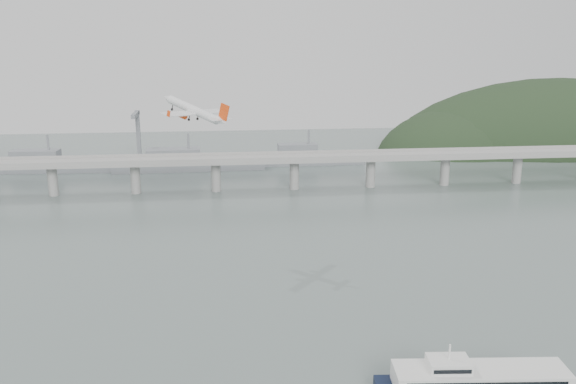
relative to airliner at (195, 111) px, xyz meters
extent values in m
plane|color=slate|center=(36.63, -79.83, -65.81)|extent=(900.00, 900.00, 0.00)
cube|color=gray|center=(36.63, 120.17, -45.81)|extent=(800.00, 22.00, 2.20)
cube|color=gray|center=(36.63, 109.67, -43.81)|extent=(800.00, 0.60, 1.80)
cube|color=gray|center=(36.63, 130.67, -43.81)|extent=(800.00, 0.60, 1.80)
cylinder|color=gray|center=(-93.37, 120.17, -56.31)|extent=(6.00, 6.00, 21.00)
cylinder|color=gray|center=(-43.37, 120.17, -56.31)|extent=(6.00, 6.00, 21.00)
cylinder|color=gray|center=(6.63, 120.17, -56.31)|extent=(6.00, 6.00, 21.00)
cylinder|color=gray|center=(56.63, 120.17, -56.31)|extent=(6.00, 6.00, 21.00)
cylinder|color=gray|center=(106.63, 120.17, -56.31)|extent=(6.00, 6.00, 21.00)
cylinder|color=gray|center=(156.63, 120.17, -56.31)|extent=(6.00, 6.00, 21.00)
cylinder|color=gray|center=(206.63, 120.17, -56.31)|extent=(6.00, 6.00, 21.00)
ellipsoid|color=black|center=(306.63, 250.17, -83.81)|extent=(320.00, 150.00, 156.00)
ellipsoid|color=black|center=(211.63, 240.17, -77.81)|extent=(140.00, 110.00, 96.00)
cube|color=slate|center=(-113.37, 190.17, -61.81)|extent=(95.67, 20.15, 8.00)
cube|color=slate|center=(-122.87, 190.17, -53.81)|extent=(33.90, 15.02, 8.00)
cylinder|color=slate|center=(-113.37, 190.17, -45.81)|extent=(1.60, 1.60, 14.00)
cube|color=slate|center=(-13.37, 185.17, -61.81)|extent=(110.55, 21.43, 8.00)
cube|color=slate|center=(-24.37, 185.17, -53.81)|extent=(39.01, 16.73, 8.00)
cylinder|color=slate|center=(-13.37, 185.17, -45.81)|extent=(1.60, 1.60, 14.00)
cube|color=slate|center=(76.63, 195.17, -61.81)|extent=(85.00, 13.60, 8.00)
cube|color=slate|center=(68.13, 195.17, -53.81)|extent=(29.75, 11.90, 8.00)
cylinder|color=slate|center=(76.63, 195.17, -45.81)|extent=(1.60, 1.60, 14.00)
cube|color=slate|center=(-53.37, 220.17, -45.81)|extent=(3.00, 3.00, 40.00)
cube|color=slate|center=(-53.37, 210.17, -27.81)|extent=(3.00, 28.00, 3.00)
cube|color=silver|center=(78.59, -118.37, -58.58)|extent=(47.52, 15.16, 5.56)
cube|color=black|center=(79.08, -112.77, -57.13)|extent=(42.13, 3.86, 1.11)
cube|color=black|center=(79.08, -112.77, -59.81)|extent=(42.13, 3.86, 1.11)
cube|color=silver|center=(69.72, -117.59, -54.35)|extent=(11.76, 8.73, 2.89)
cube|color=black|center=(69.38, -121.52, -54.35)|extent=(9.99, 1.01, 1.11)
cylinder|color=silver|center=(69.72, -117.59, -50.79)|extent=(0.60, 0.60, 4.45)
cylinder|color=silver|center=(-0.65, 0.60, 0.38)|extent=(22.14, 22.32, 10.47)
cone|color=silver|center=(-12.04, 10.96, 4.36)|extent=(5.91, 5.87, 4.51)
cone|color=silver|center=(11.21, -10.15, -3.24)|extent=(6.67, 6.41, 4.76)
cube|color=silver|center=(-0.15, 0.08, -0.83)|extent=(26.03, 28.56, 3.29)
cube|color=silver|center=(10.66, -9.60, -2.32)|extent=(10.24, 11.03, 1.64)
cube|color=#E4410F|center=(12.09, -10.67, 0.60)|extent=(4.86, 4.01, 7.39)
cylinder|color=#E4410F|center=(2.09, 5.32, -2.08)|extent=(4.89, 4.88, 3.29)
cylinder|color=black|center=(0.60, 6.68, -1.55)|extent=(2.21, 2.17, 2.31)
cube|color=silver|center=(2.31, 5.19, -1.12)|extent=(2.21, 1.96, 1.79)
cylinder|color=#E4410F|center=(-5.15, -2.86, -1.52)|extent=(4.89, 4.88, 3.29)
cylinder|color=black|center=(-6.65, -1.50, -1.00)|extent=(2.21, 2.17, 2.31)
cube|color=silver|center=(-4.93, -2.99, -0.56)|extent=(2.21, 1.96, 1.79)
cylinder|color=black|center=(1.16, 2.24, -2.69)|extent=(1.02, 0.81, 2.42)
cylinder|color=black|center=(0.92, 2.39, -3.75)|extent=(1.29, 1.15, 1.35)
cylinder|color=black|center=(-2.26, -1.62, -2.43)|extent=(1.02, 0.81, 2.42)
cylinder|color=black|center=(-2.50, -1.48, -3.48)|extent=(1.29, 1.15, 1.35)
cylinder|color=black|center=(-9.81, 8.73, 0.68)|extent=(1.02, 0.81, 2.42)
cylinder|color=black|center=(-10.05, 8.87, -0.38)|extent=(1.29, 1.15, 1.35)
cube|color=#E4410F|center=(12.73, 11.27, -1.03)|extent=(1.80, 1.49, 2.72)
cube|color=#E4410F|center=(-9.66, -14.01, 0.69)|extent=(1.80, 1.49, 2.72)
camera|label=1|loc=(11.01, -257.98, 31.27)|focal=38.00mm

